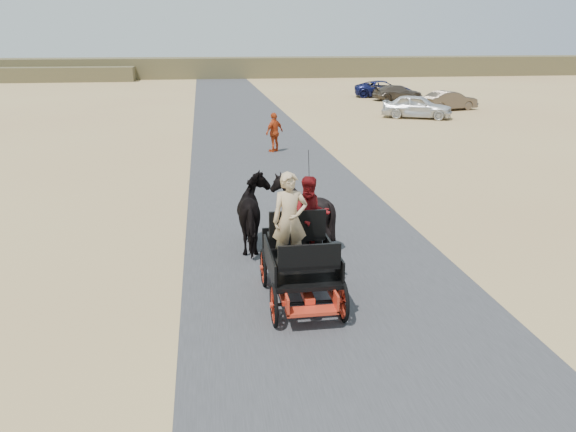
{
  "coord_description": "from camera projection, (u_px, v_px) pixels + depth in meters",
  "views": [
    {
      "loc": [
        -2.42,
        -10.78,
        4.85
      ],
      "look_at": [
        -0.72,
        0.51,
        1.2
      ],
      "focal_mm": 35.0,
      "sensor_mm": 36.0,
      "label": 1
    }
  ],
  "objects": [
    {
      "name": "carriage",
      "position": [
        300.0,
        283.0,
        10.73
      ],
      "size": [
        1.3,
        2.4,
        0.72
      ],
      "primitive_type": null,
      "color": "black",
      "rests_on": "ground"
    },
    {
      "name": "ridge_far",
      "position": [
        220.0,
        68.0,
        70.0
      ],
      "size": [
        140.0,
        6.0,
        2.4
      ],
      "primitive_type": "cube",
      "color": "brown",
      "rests_on": "ground"
    },
    {
      "name": "driver_man",
      "position": [
        290.0,
        220.0,
        10.37
      ],
      "size": [
        0.66,
        0.43,
        1.8
      ],
      "primitive_type": "imported",
      "color": "tan",
      "rests_on": "carriage"
    },
    {
      "name": "passenger_woman",
      "position": [
        311.0,
        216.0,
        10.99
      ],
      "size": [
        0.77,
        0.6,
        1.58
      ],
      "primitive_type": "imported",
      "color": "#660C0F",
      "rests_on": "carriage"
    },
    {
      "name": "car_c",
      "position": [
        398.0,
        93.0,
        44.82
      ],
      "size": [
        4.17,
        1.91,
        1.18
      ],
      "primitive_type": "imported",
      "rotation": [
        0.0,
        0.0,
        1.63
      ],
      "color": "brown",
      "rests_on": "ground"
    },
    {
      "name": "car_b",
      "position": [
        449.0,
        101.0,
        38.71
      ],
      "size": [
        4.19,
        2.36,
        1.31
      ],
      "primitive_type": "imported",
      "rotation": [
        0.0,
        0.0,
        1.83
      ],
      "color": "brown",
      "rests_on": "ground"
    },
    {
      "name": "horse_left",
      "position": [
        256.0,
        213.0,
        13.33
      ],
      "size": [
        0.91,
        2.01,
        1.7
      ],
      "primitive_type": "imported",
      "rotation": [
        0.0,
        0.0,
        3.14
      ],
      "color": "black",
      "rests_on": "ground"
    },
    {
      "name": "horse_right",
      "position": [
        302.0,
        211.0,
        13.49
      ],
      "size": [
        1.37,
        1.54,
        1.7
      ],
      "primitive_type": "imported",
      "rotation": [
        0.0,
        0.0,
        3.14
      ],
      "color": "black",
      "rests_on": "ground"
    },
    {
      "name": "pedestrian",
      "position": [
        274.0,
        132.0,
        24.57
      ],
      "size": [
        1.04,
        0.97,
        1.73
      ],
      "primitive_type": "imported",
      "rotation": [
        0.0,
        0.0,
        3.84
      ],
      "color": "#BF3F15",
      "rests_on": "ground"
    },
    {
      "name": "car_d",
      "position": [
        384.0,
        89.0,
        47.17
      ],
      "size": [
        5.25,
        3.28,
        1.35
      ],
      "primitive_type": "imported",
      "rotation": [
        0.0,
        0.0,
        1.34
      ],
      "color": "navy",
      "rests_on": "ground"
    },
    {
      "name": "car_a",
      "position": [
        417.0,
        106.0,
        34.9
      ],
      "size": [
        4.59,
        3.42,
        1.46
      ],
      "primitive_type": "imported",
      "rotation": [
        0.0,
        0.0,
        1.12
      ],
      "color": "silver",
      "rests_on": "ground"
    },
    {
      "name": "ground",
      "position": [
        325.0,
        275.0,
        11.98
      ],
      "size": [
        140.0,
        140.0,
        0.0
      ],
      "primitive_type": "plane",
      "color": "tan"
    },
    {
      "name": "road",
      "position": [
        325.0,
        275.0,
        11.97
      ],
      "size": [
        6.0,
        140.0,
        0.01
      ],
      "primitive_type": "cube",
      "color": "#38383A",
      "rests_on": "ground"
    }
  ]
}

